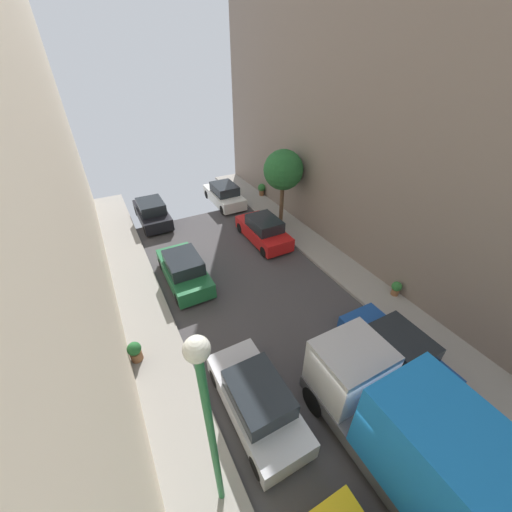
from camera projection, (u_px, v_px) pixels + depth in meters
The scene contains 15 objects.
ground at pixel (353, 416), 9.92m from camera, with size 32.00×32.00×0.00m, color #423F42.
sidewalk_left at pixel (208, 505), 7.95m from camera, with size 2.00×44.00×0.15m, color gray.
sidewalk_right at pixel (451, 354), 11.81m from camera, with size 2.00×44.00×0.15m, color gray.
parked_car_left_3 at pixel (257, 400), 9.62m from camera, with size 1.78×4.20×1.57m.
parked_car_left_4 at pixel (184, 270), 15.17m from camera, with size 1.78×4.20×1.57m.
parked_car_left_5 at pixel (152, 213), 20.34m from camera, with size 1.78×4.20×1.57m.
parked_car_right_1 at pixel (396, 350), 11.18m from camera, with size 1.78×4.20×1.57m.
parked_car_right_2 at pixel (263, 230), 18.38m from camera, with size 1.78×4.20×1.57m.
parked_car_right_3 at pixel (224, 195), 22.72m from camera, with size 1.78×4.20×1.57m.
delivery_truck at pixel (422, 449), 7.47m from camera, with size 2.26×6.60×3.38m.
street_tree_1 at pixel (283, 170), 18.52m from camera, with size 2.43×2.43×4.74m.
potted_plant_0 at pixel (396, 288), 14.30m from camera, with size 0.46×0.46×0.72m.
potted_plant_1 at pixel (135, 351), 11.29m from camera, with size 0.51×0.51×0.85m.
potted_plant_2 at pixel (262, 189), 23.81m from camera, with size 0.59×0.59×0.92m.
lamp_post at pixel (208, 416), 5.77m from camera, with size 0.44×0.44×6.19m.
Camera 1 is at (-5.22, -3.09, 9.94)m, focal length 21.42 mm.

